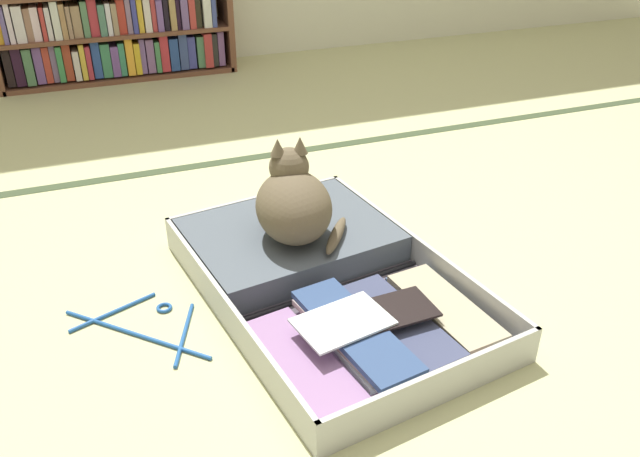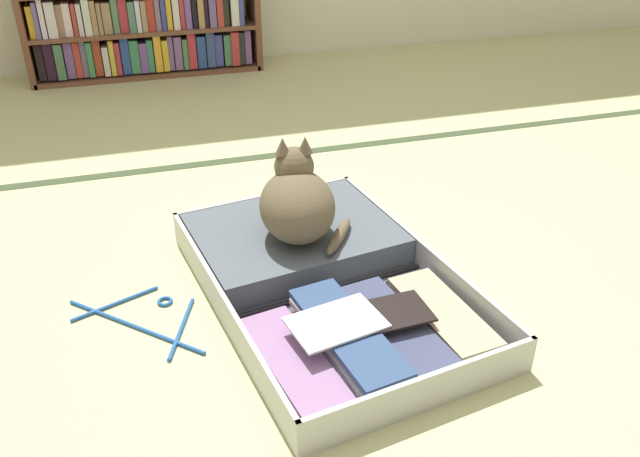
# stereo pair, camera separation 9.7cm
# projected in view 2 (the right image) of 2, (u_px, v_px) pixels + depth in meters

# --- Properties ---
(ground_plane) EXTENTS (10.00, 10.00, 0.00)m
(ground_plane) POSITION_uv_depth(u_px,v_px,m) (373.00, 307.00, 1.71)
(ground_plane) COLOR #BFC289
(tatami_border) EXTENTS (4.80, 0.05, 0.00)m
(tatami_border) POSITION_uv_depth(u_px,v_px,m) (280.00, 154.00, 2.56)
(tatami_border) COLOR #39472C
(tatami_border) RESTS_ON ground_plane
(bookshelf) EXTENTS (1.17, 0.25, 0.66)m
(bookshelf) POSITION_uv_depth(u_px,v_px,m) (140.00, 11.00, 3.31)
(bookshelf) COLOR brown
(bookshelf) RESTS_ON ground_plane
(open_suitcase) EXTENTS (0.72, 0.99, 0.10)m
(open_suitcase) POSITION_uv_depth(u_px,v_px,m) (318.00, 271.00, 1.78)
(open_suitcase) COLOR #B5B7B1
(open_suitcase) RESTS_ON ground_plane
(black_cat) EXTENTS (0.29, 0.30, 0.27)m
(black_cat) POSITION_uv_depth(u_px,v_px,m) (297.00, 202.00, 1.80)
(black_cat) COLOR brown
(black_cat) RESTS_ON open_suitcase
(clothes_hanger) EXTENTS (0.32, 0.31, 0.01)m
(clothes_hanger) POSITION_uv_depth(u_px,v_px,m) (145.00, 318.00, 1.66)
(clothes_hanger) COLOR #20559D
(clothes_hanger) RESTS_ON ground_plane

